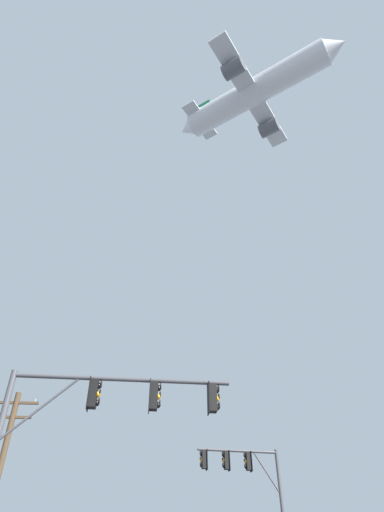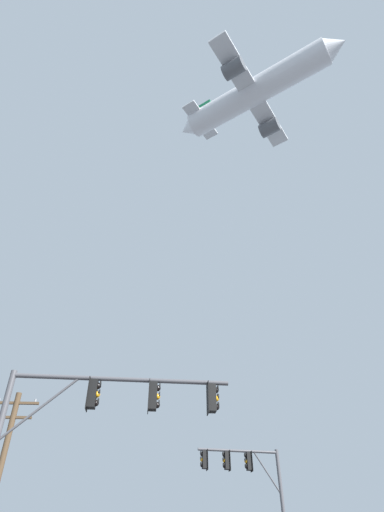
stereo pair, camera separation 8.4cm
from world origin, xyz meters
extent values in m
cylinder|color=#4C4C51|center=(-2.26, 8.69, 6.14)|extent=(7.16, 0.53, 0.15)
cylinder|color=#4C4C51|center=(-4.76, 8.56, 5.12)|extent=(2.20, 0.20, 2.11)
cube|color=black|center=(0.74, 8.85, 5.62)|extent=(0.28, 0.33, 0.90)
cylinder|color=black|center=(0.74, 8.85, 6.13)|extent=(0.05, 0.05, 0.12)
cube|color=black|center=(0.60, 8.84, 5.62)|extent=(0.05, 0.46, 1.04)
sphere|color=black|center=(0.89, 8.86, 5.89)|extent=(0.20, 0.20, 0.20)
cylinder|color=black|center=(0.95, 8.86, 5.95)|extent=(0.05, 0.21, 0.21)
sphere|color=orange|center=(0.89, 8.86, 5.61)|extent=(0.20, 0.20, 0.20)
cylinder|color=black|center=(0.95, 8.86, 5.67)|extent=(0.05, 0.21, 0.21)
sphere|color=black|center=(0.89, 8.86, 5.33)|extent=(0.20, 0.20, 0.20)
cylinder|color=black|center=(0.95, 8.86, 5.39)|extent=(0.05, 0.21, 0.21)
cube|color=black|center=(-1.23, 8.75, 5.62)|extent=(0.28, 0.33, 0.90)
cylinder|color=black|center=(-1.23, 8.75, 6.13)|extent=(0.05, 0.05, 0.12)
cube|color=black|center=(-1.37, 8.74, 5.62)|extent=(0.05, 0.46, 1.04)
sphere|color=black|center=(-1.08, 8.75, 5.89)|extent=(0.20, 0.20, 0.20)
cylinder|color=black|center=(-1.02, 8.76, 5.95)|extent=(0.05, 0.21, 0.21)
sphere|color=orange|center=(-1.08, 8.75, 5.61)|extent=(0.20, 0.20, 0.20)
cylinder|color=black|center=(-1.02, 8.76, 5.67)|extent=(0.05, 0.21, 0.21)
sphere|color=black|center=(-1.08, 8.75, 5.33)|extent=(0.20, 0.20, 0.20)
cylinder|color=black|center=(-1.02, 8.76, 5.39)|extent=(0.05, 0.21, 0.21)
cube|color=black|center=(-3.19, 8.64, 5.62)|extent=(0.28, 0.33, 0.90)
cylinder|color=black|center=(-3.19, 8.64, 6.13)|extent=(0.05, 0.05, 0.12)
cube|color=black|center=(-3.33, 8.63, 5.62)|extent=(0.05, 0.46, 1.04)
sphere|color=black|center=(-3.05, 8.65, 5.89)|extent=(0.20, 0.20, 0.20)
cylinder|color=black|center=(-2.98, 8.65, 5.95)|extent=(0.05, 0.21, 0.21)
sphere|color=orange|center=(-3.05, 8.65, 5.61)|extent=(0.20, 0.20, 0.20)
cylinder|color=black|center=(-2.98, 8.65, 5.67)|extent=(0.05, 0.21, 0.21)
sphere|color=black|center=(-3.05, 8.65, 5.33)|extent=(0.20, 0.20, 0.20)
cylinder|color=black|center=(-2.98, 8.65, 5.39)|extent=(0.05, 0.21, 0.21)
cylinder|color=#4C4C51|center=(3.28, 20.10, 6.32)|extent=(4.59, 0.76, 0.15)
cylinder|color=#4C4C51|center=(4.88, 20.31, 5.26)|extent=(1.45, 0.27, 2.16)
cube|color=black|center=(1.36, 19.84, 5.79)|extent=(0.30, 0.35, 0.90)
cylinder|color=black|center=(1.36, 19.84, 6.30)|extent=(0.05, 0.05, 0.12)
cube|color=black|center=(1.50, 19.86, 5.79)|extent=(0.08, 0.46, 1.04)
sphere|color=black|center=(1.22, 19.82, 6.06)|extent=(0.20, 0.20, 0.20)
cylinder|color=black|center=(1.16, 19.81, 6.12)|extent=(0.07, 0.21, 0.21)
sphere|color=orange|center=(1.22, 19.82, 5.78)|extent=(0.20, 0.20, 0.20)
cylinder|color=black|center=(1.16, 19.81, 5.84)|extent=(0.07, 0.21, 0.21)
sphere|color=black|center=(1.22, 19.82, 5.50)|extent=(0.20, 0.20, 0.20)
cylinder|color=black|center=(1.16, 19.81, 5.56)|extent=(0.07, 0.21, 0.21)
cube|color=black|center=(2.62, 20.01, 5.79)|extent=(0.30, 0.35, 0.90)
cylinder|color=black|center=(2.62, 20.01, 6.30)|extent=(0.05, 0.05, 0.12)
cube|color=black|center=(2.76, 20.03, 5.79)|extent=(0.08, 0.46, 1.04)
sphere|color=black|center=(2.48, 19.99, 6.06)|extent=(0.20, 0.20, 0.20)
cylinder|color=black|center=(2.41, 19.98, 6.12)|extent=(0.07, 0.21, 0.21)
sphere|color=orange|center=(2.48, 19.99, 5.78)|extent=(0.20, 0.20, 0.20)
cylinder|color=black|center=(2.41, 19.98, 5.84)|extent=(0.07, 0.21, 0.21)
sphere|color=black|center=(2.48, 19.99, 5.50)|extent=(0.20, 0.20, 0.20)
cylinder|color=black|center=(2.41, 19.98, 5.56)|extent=(0.07, 0.21, 0.21)
cube|color=black|center=(3.88, 20.18, 5.79)|extent=(0.30, 0.35, 0.90)
cylinder|color=black|center=(3.88, 20.18, 6.30)|extent=(0.05, 0.05, 0.12)
cube|color=black|center=(4.02, 20.19, 5.79)|extent=(0.08, 0.46, 1.04)
sphere|color=black|center=(3.73, 20.16, 6.06)|extent=(0.20, 0.20, 0.20)
cylinder|color=black|center=(3.67, 20.15, 6.12)|extent=(0.07, 0.21, 0.21)
sphere|color=orange|center=(3.73, 20.16, 5.78)|extent=(0.20, 0.20, 0.20)
cylinder|color=black|center=(3.67, 20.15, 5.84)|extent=(0.07, 0.21, 0.21)
sphere|color=black|center=(3.73, 20.16, 5.50)|extent=(0.20, 0.20, 0.20)
cylinder|color=black|center=(3.67, 20.15, 5.56)|extent=(0.07, 0.21, 0.21)
cube|color=brown|center=(-8.34, 16.48, 7.67)|extent=(2.20, 0.12, 0.12)
cube|color=brown|center=(-8.34, 16.48, 6.97)|extent=(1.80, 0.12, 0.12)
cylinder|color=gray|center=(-7.44, 16.48, 7.79)|extent=(0.10, 0.10, 0.18)
cylinder|color=white|center=(8.81, 23.51, 48.63)|extent=(16.66, 13.59, 3.26)
cone|color=white|center=(16.99, 17.42, 48.63)|extent=(3.65, 3.83, 3.10)
cone|color=white|center=(0.72, 29.55, 48.63)|extent=(3.29, 3.44, 2.77)
cube|color=silver|center=(8.40, 23.82, 48.14)|extent=(12.16, 15.24, 0.37)
cylinder|color=#595B60|center=(11.30, 27.71, 47.16)|extent=(3.06, 2.93, 1.84)
cylinder|color=#595B60|center=(5.50, 19.93, 47.16)|extent=(3.06, 2.93, 1.84)
cube|color=#0C5933|center=(2.44, 28.27, 50.46)|extent=(2.43, 1.90, 3.87)
cube|color=silver|center=(2.27, 28.39, 48.93)|extent=(5.13, 6.00, 0.20)
camera|label=1|loc=(-0.76, -5.03, 1.14)|focal=29.06mm
camera|label=2|loc=(-0.68, -5.04, 1.14)|focal=29.06mm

